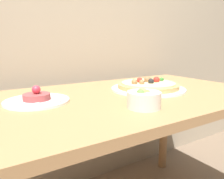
{
  "coord_description": "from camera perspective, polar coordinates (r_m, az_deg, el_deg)",
  "views": [
    {
      "loc": [
        -0.56,
        -0.41,
        0.95
      ],
      "look_at": [
        -0.08,
        0.34,
        0.77
      ],
      "focal_mm": 35.0,
      "sensor_mm": 36.0,
      "label": 1
    }
  ],
  "objects": [
    {
      "name": "small_bowl",
      "position": [
        0.79,
        8.3,
        -2.52
      ],
      "size": [
        0.12,
        0.12,
        0.07
      ],
      "color": "silver",
      "rests_on": "dining_table"
    },
    {
      "name": "dining_table",
      "position": [
        1.03,
        2.6,
        -6.38
      ],
      "size": [
        1.38,
        0.78,
        0.73
      ],
      "color": "#AD7F51",
      "rests_on": "ground_plane"
    },
    {
      "name": "pizza_plate",
      "position": [
        1.12,
        9.39,
        0.87
      ],
      "size": [
        0.37,
        0.37,
        0.07
      ],
      "color": "white",
      "rests_on": "dining_table"
    },
    {
      "name": "tartare_plate",
      "position": [
        0.92,
        -19.03,
        -2.43
      ],
      "size": [
        0.25,
        0.25,
        0.07
      ],
      "color": "white",
      "rests_on": "dining_table"
    }
  ]
}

